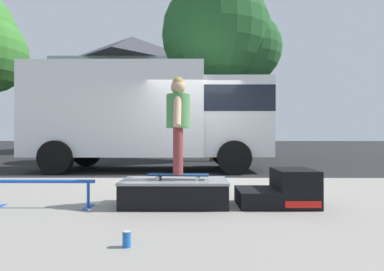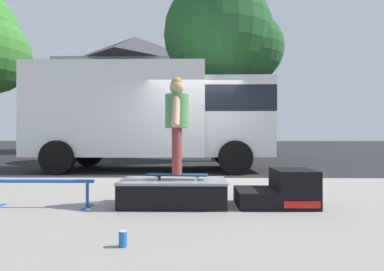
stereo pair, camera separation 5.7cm
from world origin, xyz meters
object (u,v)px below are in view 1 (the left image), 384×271
(skateboard, at_px, (178,175))
(box_truck, at_px, (152,113))
(skate_box, at_px, (174,191))
(skater_kid, at_px, (178,117))
(soda_can, at_px, (127,239))
(grind_rail, at_px, (43,187))
(kicker_ramp, at_px, (283,190))
(street_tree_neighbour, at_px, (223,39))

(skateboard, xyz_separation_m, box_truck, (-1.06, 5.32, 1.20))
(skate_box, relative_size, box_truck, 0.19)
(skateboard, bearing_deg, box_truck, 101.30)
(skater_kid, bearing_deg, box_truck, 101.30)
(soda_can, height_order, box_truck, box_truck)
(grind_rail, bearing_deg, kicker_ramp, 2.53)
(soda_can, height_order, street_tree_neighbour, street_tree_neighbour)
(grind_rail, xyz_separation_m, street_tree_neighbour, (3.05, 8.88, 4.68))
(kicker_ramp, height_order, grind_rail, kicker_ramp)
(skate_box, height_order, kicker_ramp, kicker_ramp)
(skate_box, distance_m, soda_can, 1.52)
(kicker_ramp, bearing_deg, street_tree_neighbour, 89.60)
(skater_kid, xyz_separation_m, street_tree_neighbour, (1.39, 8.74, 3.80))
(kicker_ramp, bearing_deg, soda_can, -138.23)
(grind_rail, height_order, soda_can, grind_rail)
(skate_box, distance_m, grind_rail, 1.62)
(skater_kid, relative_size, soda_can, 9.86)
(kicker_ramp, xyz_separation_m, soda_can, (-1.66, -1.48, -0.13))
(skater_kid, bearing_deg, grind_rail, -175.11)
(skate_box, bearing_deg, box_truck, 100.80)
(skate_box, xyz_separation_m, soda_can, (-0.29, -1.48, -0.11))
(skater_kid, bearing_deg, skateboard, 90.00)
(skateboard, bearing_deg, soda_can, -102.53)
(skate_box, distance_m, box_truck, 5.60)
(skateboard, distance_m, soda_can, 1.56)
(skater_kid, distance_m, box_truck, 5.44)
(skateboard, xyz_separation_m, skater_kid, (0.00, -0.00, 0.74))
(soda_can, relative_size, street_tree_neighbour, 0.02)
(skate_box, bearing_deg, kicker_ramp, -0.02)
(skate_box, xyz_separation_m, box_truck, (-1.02, 5.33, 1.40))
(kicker_ramp, relative_size, skateboard, 1.21)
(grind_rail, xyz_separation_m, skateboard, (1.66, 0.14, 0.13))
(skate_box, height_order, box_truck, box_truck)
(box_truck, bearing_deg, grind_rail, -96.27)
(skate_box, height_order, skater_kid, skater_kid)
(skater_kid, bearing_deg, kicker_ramp, -0.44)
(kicker_ramp, bearing_deg, skate_box, 179.98)
(soda_can, bearing_deg, skate_box, 79.08)
(box_truck, bearing_deg, skater_kid, -78.70)
(skateboard, bearing_deg, grind_rail, -175.11)
(grind_rail, bearing_deg, skater_kid, 4.89)
(skateboard, distance_m, box_truck, 5.55)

